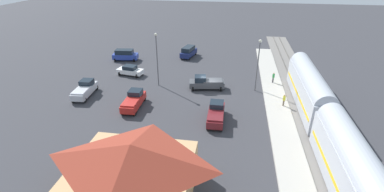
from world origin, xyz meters
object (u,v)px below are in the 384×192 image
Objects in this scene: light_pole_lot_center at (157,54)px; suv_blue at (125,55)px; pickup_maroon at (216,113)px; pickup_red at (134,100)px; suv_navy at (189,52)px; station_building at (133,169)px; pickup_charcoal at (206,83)px; pedestrian_waiting_far at (284,99)px; pedestrian_on_platform at (273,77)px; passenger_train at (327,119)px; light_pole_near_platform at (258,60)px; sedan_white at (130,70)px; pickup_silver at (85,89)px.

suv_blue is at bearing -47.78° from light_pole_lot_center.
pickup_maroon is 11.56m from pickup_red.
suv_navy is (-12.22, -4.11, 0.00)m from suv_blue.
pickup_charcoal is at bearing -99.08° from station_building.
pedestrian_waiting_far is 0.32× the size of pickup_maroon.
suv_navy is (15.94, -11.63, -0.13)m from pedestrian_on_platform.
pedestrian_on_platform is 15.18m from pickup_maroon.
station_building is at bearing 50.73° from pedestrian_waiting_far.
passenger_train is at bearing 169.54° from pickup_red.
light_pole_lot_center is (10.05, -9.39, 4.25)m from pickup_maroon.
light_pole_near_platform is at bearing 44.69° from pedestrian_on_platform.
pedestrian_on_platform is 0.20× the size of light_pole_lot_center.
pickup_red is at bearing 39.43° from pickup_charcoal.
pickup_charcoal reaches higher than sedan_white.
suv_blue is 0.94× the size of pickup_red.
pickup_maroon and pickup_charcoal have the same top height.
passenger_train is 4.19× the size of light_pole_near_platform.
suv_navy is (19.79, -26.96, -1.71)m from passenger_train.
light_pole_near_platform is (-25.12, -5.84, 4.02)m from pickup_silver.
pickup_charcoal is at bearing -75.94° from pickup_maroon.
suv_navy is 0.61× the size of light_pole_lot_center.
pedestrian_waiting_far is 19.86m from light_pole_lot_center.
station_building is at bearing 112.67° from suv_blue.
pickup_silver is (13.92, -17.26, -1.68)m from station_building.
pedestrian_on_platform is 0.34× the size of suv_blue.
station_building is 25.78m from light_pole_near_platform.
pickup_silver is (28.06, 8.75, -0.25)m from pedestrian_on_platform.
pedestrian_waiting_far is 0.20× the size of light_pole_lot_center.
suv_blue is 0.90× the size of pickup_charcoal.
pickup_silver is at bearing -14.98° from pickup_red.
light_pole_lot_center is (2.34, 14.99, 4.13)m from suv_navy.
pedestrian_waiting_far is 0.21× the size of light_pole_near_platform.
pickup_red is (5.51, -15.01, -1.68)m from station_building.
station_building is 2.08× the size of suv_blue.
pedestrian_on_platform is at bearing -122.85° from pickup_maroon.
pedestrian_on_platform is 0.30× the size of pickup_charcoal.
pickup_maroon is at bearing 136.94° from light_pole_lot_center.
light_pole_near_platform is at bearing -175.52° from pickup_charcoal.
passenger_train is 8.21m from pedestrian_waiting_far.
pedestrian_on_platform is at bearing -75.88° from passenger_train.
station_building reaches higher than pedestrian_on_platform.
pickup_maroon is 25.57m from suv_navy.
pedestrian_waiting_far is 0.31× the size of pickup_red.
pedestrian_waiting_far is at bearing -66.29° from passenger_train.
passenger_train is 18.73m from pickup_charcoal.
station_building is 1.32× the size of light_pole_near_platform.
pickup_red is at bearing 79.80° from light_pole_lot_center.
passenger_train is 6.63× the size of suv_blue.
pickup_silver is (17.52, 5.24, 0.00)m from pickup_charcoal.
light_pole_lot_center reaches higher than sedan_white.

